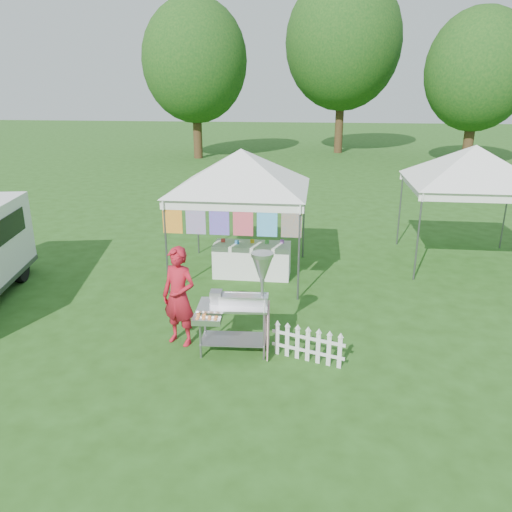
# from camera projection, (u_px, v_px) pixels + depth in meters

# --- Properties ---
(ground) EXTENTS (120.00, 120.00, 0.00)m
(ground) POSITION_uv_depth(u_px,v_px,m) (212.00, 342.00, 8.89)
(ground) COLOR #254B15
(ground) RESTS_ON ground
(canopy_main) EXTENTS (4.24, 4.24, 3.45)m
(canopy_main) POSITION_uv_depth(u_px,v_px,m) (241.00, 149.00, 11.22)
(canopy_main) COLOR #59595E
(canopy_main) RESTS_ON ground
(canopy_right) EXTENTS (4.24, 4.24, 3.45)m
(canopy_right) POSITION_uv_depth(u_px,v_px,m) (477.00, 145.00, 11.98)
(canopy_right) COLOR #59595E
(canopy_right) RESTS_ON ground
(tree_left) EXTENTS (6.40, 6.40, 9.53)m
(tree_left) POSITION_uv_depth(u_px,v_px,m) (195.00, 61.00, 30.30)
(tree_left) COLOR #362413
(tree_left) RESTS_ON ground
(tree_mid) EXTENTS (7.60, 7.60, 11.52)m
(tree_mid) POSITION_uv_depth(u_px,v_px,m) (343.00, 42.00, 32.57)
(tree_mid) COLOR #362413
(tree_mid) RESTS_ON ground
(tree_right) EXTENTS (5.60, 5.60, 8.42)m
(tree_right) POSITION_uv_depth(u_px,v_px,m) (478.00, 70.00, 26.72)
(tree_right) COLOR #362413
(tree_right) RESTS_ON ground
(donut_cart) EXTENTS (1.27, 0.95, 1.78)m
(donut_cart) POSITION_uv_depth(u_px,v_px,m) (244.00, 296.00, 8.21)
(donut_cart) COLOR gray
(donut_cart) RESTS_ON ground
(vendor) EXTENTS (0.75, 0.62, 1.77)m
(vendor) POSITION_uv_depth(u_px,v_px,m) (179.00, 296.00, 8.60)
(vendor) COLOR #AC1525
(vendor) RESTS_ON ground
(picket_fence) EXTENTS (1.21, 0.40, 0.56)m
(picket_fence) POSITION_uv_depth(u_px,v_px,m) (308.00, 345.00, 8.19)
(picket_fence) COLOR white
(picket_fence) RESTS_ON ground
(display_table) EXTENTS (1.80, 0.70, 0.81)m
(display_table) POSITION_uv_depth(u_px,v_px,m) (252.00, 260.00, 11.89)
(display_table) COLOR white
(display_table) RESTS_ON ground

